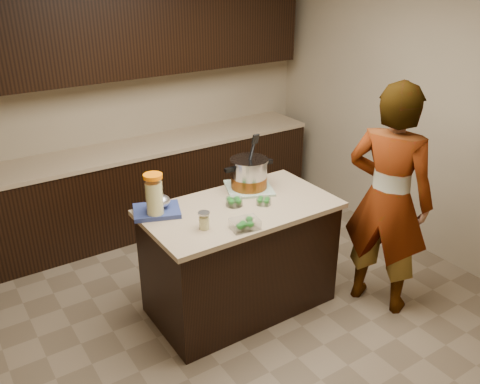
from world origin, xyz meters
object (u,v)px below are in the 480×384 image
object	(u,v)px
island	(240,257)
person	(388,200)
stock_pot	(249,175)
lemonade_pitcher	(154,198)

from	to	relation	value
island	person	world-z (taller)	person
island	stock_pot	world-z (taller)	stock_pot
island	lemonade_pitcher	world-z (taller)	lemonade_pitcher
lemonade_pitcher	person	size ratio (longest dim) A/B	0.18
island	lemonade_pitcher	size ratio (longest dim) A/B	4.40
island	person	bearing A→B (deg)	-30.17
stock_pot	island	bearing A→B (deg)	-132.50
lemonade_pitcher	person	distance (m)	1.76
island	stock_pot	size ratio (longest dim) A/B	3.34
island	lemonade_pitcher	bearing A→B (deg)	163.00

